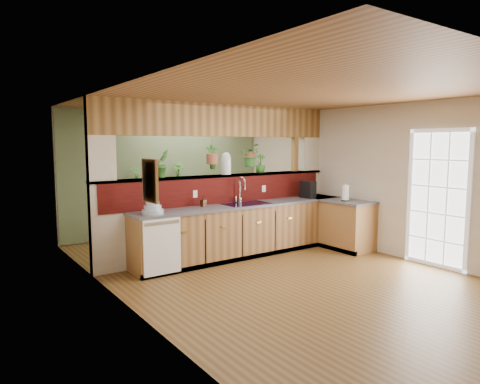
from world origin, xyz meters
TOP-DOWN VIEW (x-y plane):
  - ground at (0.00, 0.00)m, footprint 4.60×7.00m
  - ceiling at (0.00, 0.00)m, footprint 4.60×7.00m
  - wall_back at (0.00, 3.50)m, footprint 4.60×0.02m
  - wall_left at (-2.30, 0.00)m, footprint 0.02×7.00m
  - wall_right at (2.30, 0.00)m, footprint 0.02×7.00m
  - pass_through_partition at (0.03, 1.35)m, footprint 4.60×0.21m
  - pass_through_ledge at (0.00, 1.35)m, footprint 4.60×0.21m
  - header_beam at (0.00, 1.35)m, footprint 4.60×0.15m
  - sage_backwall at (0.00, 3.48)m, footprint 4.55×0.02m
  - countertop at (0.84, 0.87)m, footprint 4.14×1.52m
  - dishwasher at (-1.48, 0.66)m, footprint 0.58×0.03m
  - navy_sink at (0.25, 0.98)m, footprint 0.82×0.50m
  - french_door at (2.27, -1.30)m, footprint 0.06×1.02m
  - framed_print at (-2.27, -0.80)m, footprint 0.04×0.35m
  - faucet at (0.25, 1.13)m, footprint 0.20×0.20m
  - dish_stack at (-1.51, 0.90)m, footprint 0.31×0.31m
  - soap_dispenser at (-0.53, 1.11)m, footprint 0.09×0.09m
  - coffee_maker at (1.67, 0.92)m, footprint 0.17×0.29m
  - paper_towel at (1.91, 0.23)m, footprint 0.14×0.14m
  - glass_jar at (0.08, 1.35)m, footprint 0.17×0.17m
  - ledge_plant_left at (-1.14, 1.35)m, footprint 0.28×0.25m
  - ledge_plant_right at (0.84, 1.35)m, footprint 0.21×0.21m
  - hanging_plant_a at (-0.20, 1.35)m, footprint 0.26×0.21m
  - hanging_plant_b at (0.60, 1.35)m, footprint 0.46×0.43m
  - shelving_console at (-0.34, 3.25)m, footprint 1.68×0.91m
  - shelf_plant_a at (-0.84, 3.25)m, footprint 0.28×0.24m
  - shelf_plant_b at (0.11, 3.25)m, footprint 0.33×0.33m
  - floor_plant at (0.98, 2.75)m, footprint 0.92×0.85m

SIDE VIEW (x-z plane):
  - ground at x=0.00m, z-range -0.01..0.01m
  - floor_plant at x=0.98m, z-range 0.00..0.84m
  - countertop at x=0.84m, z-range 0.00..0.90m
  - dishwasher at x=-1.48m, z-range 0.05..0.87m
  - shelving_console at x=-0.34m, z-range -0.04..1.04m
  - navy_sink at x=0.25m, z-range 0.73..0.91m
  - soap_dispenser at x=-0.53m, z-range 0.90..1.07m
  - dish_stack at x=-1.51m, z-range 0.85..1.12m
  - paper_towel at x=1.91m, z-range 0.89..1.19m
  - coffee_maker at x=1.67m, z-range 0.89..1.21m
  - french_door at x=2.27m, z-range -0.03..2.13m
  - faucet at x=0.25m, z-range 0.92..1.37m
  - pass_through_partition at x=0.03m, z-range -0.11..2.49m
  - shelf_plant_a at x=-0.84m, z-range 1.04..1.48m
  - shelf_plant_b at x=0.11m, z-range 1.04..1.52m
  - wall_back at x=0.00m, z-range 0.00..2.60m
  - wall_left at x=-2.30m, z-range 0.00..2.60m
  - wall_right at x=2.30m, z-range 0.00..2.60m
  - sage_backwall at x=0.00m, z-range 0.02..2.58m
  - pass_through_ledge at x=0.00m, z-range 1.35..1.39m
  - framed_print at x=-2.27m, z-range 1.32..1.78m
  - ledge_plant_right at x=0.84m, z-range 1.39..1.75m
  - glass_jar at x=0.08m, z-range 1.39..1.78m
  - ledge_plant_left at x=-1.14m, z-range 1.39..1.84m
  - hanging_plant_a at x=-0.20m, z-range 1.56..2.12m
  - hanging_plant_b at x=0.60m, z-range 1.63..2.16m
  - header_beam at x=0.00m, z-range 2.05..2.60m
  - ceiling at x=0.00m, z-range 2.60..2.60m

